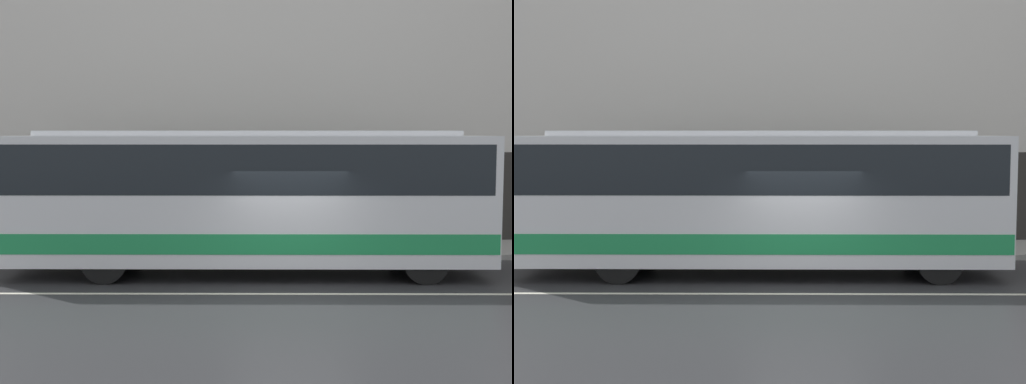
# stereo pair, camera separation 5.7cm
# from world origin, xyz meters

# --- Properties ---
(ground_plane) EXTENTS (60.00, 60.00, 0.00)m
(ground_plane) POSITION_xyz_m (0.00, 0.00, 0.00)
(ground_plane) COLOR #2D2D30
(sidewalk) EXTENTS (60.00, 2.75, 0.14)m
(sidewalk) POSITION_xyz_m (0.00, 5.37, 0.07)
(sidewalk) COLOR #A09E99
(sidewalk) RESTS_ON ground_plane
(building_facade) EXTENTS (60.00, 0.35, 11.05)m
(building_facade) POSITION_xyz_m (0.00, 6.89, 5.33)
(building_facade) COLOR silver
(building_facade) RESTS_ON ground_plane
(lane_stripe) EXTENTS (54.00, 0.14, 0.01)m
(lane_stripe) POSITION_xyz_m (0.00, 0.00, 0.00)
(lane_stripe) COLOR beige
(lane_stripe) RESTS_ON ground_plane
(transit_bus) EXTENTS (11.10, 2.49, 3.37)m
(transit_bus) POSITION_xyz_m (-0.94, 2.09, 1.90)
(transit_bus) COLOR silver
(transit_bus) RESTS_ON ground_plane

